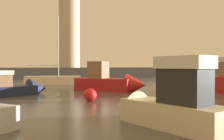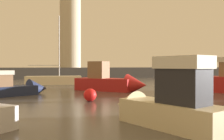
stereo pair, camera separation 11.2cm
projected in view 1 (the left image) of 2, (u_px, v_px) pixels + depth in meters
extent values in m
plane|color=#4C4742|center=(88.00, 88.00, 29.20)|extent=(220.00, 220.00, 0.00)
cube|color=#423F3D|center=(64.00, 73.00, 54.63)|extent=(89.30, 6.76, 2.17)
cylinder|color=beige|center=(69.00, 30.00, 54.80)|extent=(4.45, 4.45, 15.98)
cube|color=#B21E1E|center=(104.00, 84.00, 25.92)|extent=(5.81, 5.60, 1.23)
cone|color=#B21E1E|center=(137.00, 85.00, 24.36)|extent=(2.83, 2.83, 2.07)
cube|color=#8C6647|center=(98.00, 70.00, 26.21)|extent=(2.36, 2.36, 1.72)
cube|color=beige|center=(172.00, 115.00, 10.24)|extent=(3.16, 4.85, 1.01)
cone|color=beige|center=(128.00, 106.00, 12.37)|extent=(1.94, 1.89, 1.52)
cube|color=#232328|center=(184.00, 86.00, 9.77)|extent=(1.72, 2.15, 1.36)
cube|color=silver|center=(184.00, 62.00, 9.76)|extent=(1.89, 2.37, 0.48)
cube|color=#1E284C|center=(6.00, 91.00, 21.02)|extent=(5.14, 3.81, 0.80)
cone|color=#1E284C|center=(38.00, 89.00, 22.97)|extent=(2.29, 2.34, 1.78)
cube|color=beige|center=(53.00, 80.00, 34.02)|extent=(7.36, 2.65, 1.15)
cylinder|color=#B7B7BC|center=(58.00, 46.00, 34.10)|extent=(0.12, 0.12, 8.02)
cylinder|color=#B7B7BC|center=(43.00, 65.00, 33.74)|extent=(3.96, 0.42, 0.09)
sphere|color=red|center=(90.00, 95.00, 17.83)|extent=(0.90, 0.90, 0.90)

